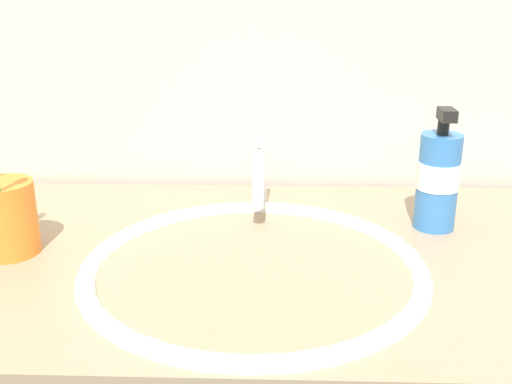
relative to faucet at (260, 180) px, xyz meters
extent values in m
cube|color=gray|center=(0.02, -0.16, -0.07)|extent=(1.28, 0.53, 0.04)
ellipsoid|color=white|center=(0.00, -0.20, -0.10)|extent=(0.37, 0.37, 0.10)
torus|color=white|center=(0.00, -0.20, -0.05)|extent=(0.43, 0.43, 0.02)
cylinder|color=#595B60|center=(0.00, -0.20, -0.15)|extent=(0.03, 0.03, 0.01)
cylinder|color=silver|center=(0.00, 0.02, 0.00)|extent=(0.02, 0.02, 0.09)
cylinder|color=silver|center=(0.00, -0.03, 0.00)|extent=(0.02, 0.10, 0.04)
cylinder|color=silver|center=(0.00, 0.03, 0.05)|extent=(0.01, 0.05, 0.01)
cylinder|color=orange|center=(-0.32, -0.17, 0.00)|extent=(0.08, 0.08, 0.10)
cylinder|color=green|center=(-0.31, -0.20, 0.04)|extent=(0.03, 0.05, 0.17)
cylinder|color=#3372BF|center=(0.25, -0.06, 0.02)|extent=(0.06, 0.06, 0.14)
cylinder|color=black|center=(0.25, -0.06, 0.10)|extent=(0.02, 0.02, 0.02)
cube|color=black|center=(0.25, -0.07, 0.12)|extent=(0.02, 0.04, 0.02)
cylinder|color=white|center=(0.25, -0.06, 0.03)|extent=(0.06, 0.06, 0.04)
camera|label=1|loc=(0.02, -0.89, 0.30)|focal=43.36mm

